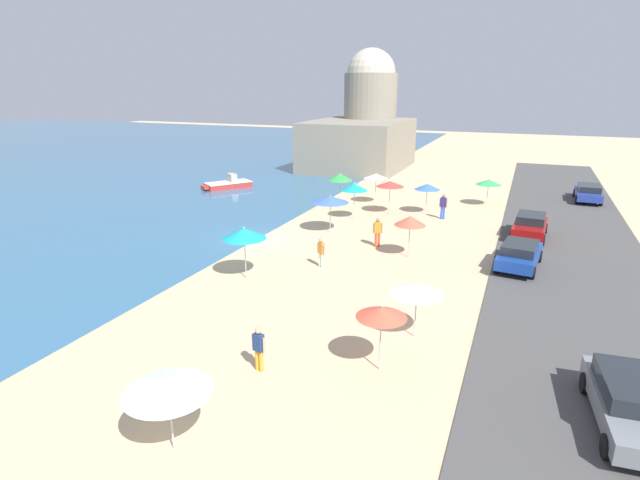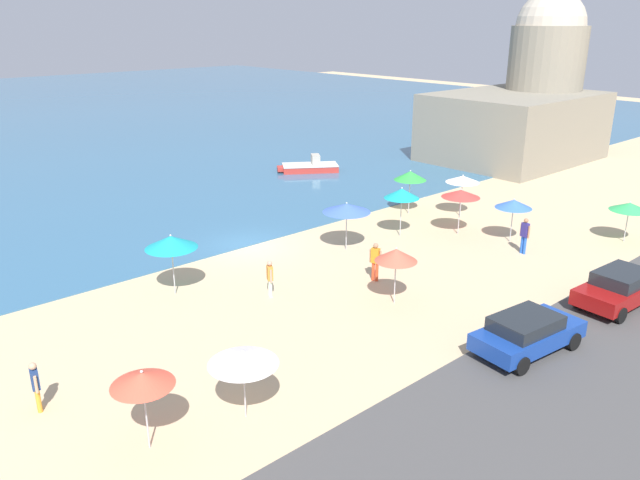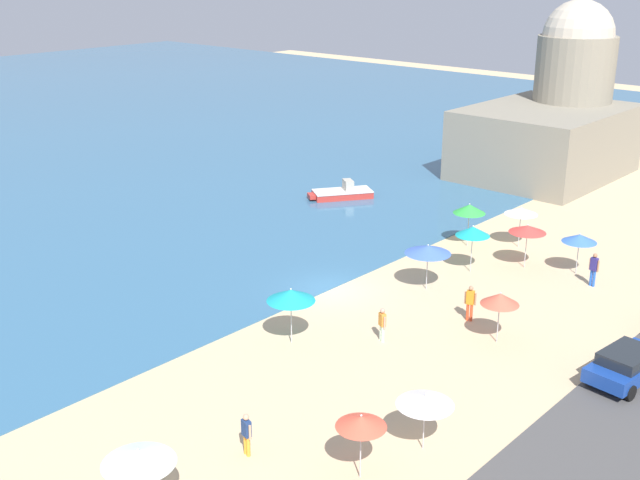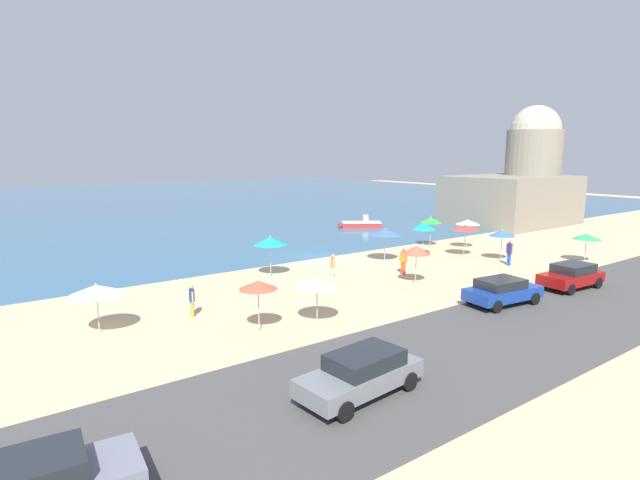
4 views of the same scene
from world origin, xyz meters
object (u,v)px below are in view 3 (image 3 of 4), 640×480
(bather_0, at_px, (246,432))
(parked_car_2, at_px, (628,364))
(bather_3, at_px, (594,268))
(harbor_fortress, at_px, (558,115))
(beach_umbrella_0, at_px, (138,457))
(beach_umbrella_1, at_px, (500,299))
(beach_umbrella_6, at_px, (428,249))
(beach_umbrella_5, at_px, (528,229))
(beach_umbrella_3, at_px, (580,238))
(skiff_nearshore, at_px, (342,193))
(beach_umbrella_11, at_px, (473,231))
(beach_umbrella_4, at_px, (291,295))
(beach_umbrella_10, at_px, (521,211))
(beach_umbrella_7, at_px, (425,400))
(bather_2, at_px, (382,323))
(beach_umbrella_8, at_px, (361,422))
(beach_umbrella_9, at_px, (469,209))
(bather_1, at_px, (470,301))

(bather_0, height_order, parked_car_2, bather_0)
(bather_3, distance_m, harbor_fortress, 24.69)
(beach_umbrella_0, xyz_separation_m, beach_umbrella_1, (17.72, -2.26, 0.12))
(beach_umbrella_6, distance_m, parked_car_2, 12.01)
(beach_umbrella_5, height_order, harbor_fortress, harbor_fortress)
(harbor_fortress, bearing_deg, beach_umbrella_3, -150.23)
(skiff_nearshore, bearing_deg, beach_umbrella_11, -112.78)
(beach_umbrella_3, xyz_separation_m, beach_umbrella_4, (-16.44, 5.80, 0.28))
(beach_umbrella_0, bearing_deg, beach_umbrella_6, 9.94)
(beach_umbrella_4, xyz_separation_m, beach_umbrella_10, (18.18, -1.34, -0.09))
(beach_umbrella_4, bearing_deg, parked_car_2, -62.18)
(beach_umbrella_7, relative_size, bather_2, 1.37)
(beach_umbrella_8, relative_size, parked_car_2, 0.56)
(beach_umbrella_5, relative_size, skiff_nearshore, 0.55)
(beach_umbrella_5, relative_size, beach_umbrella_11, 0.95)
(beach_umbrella_1, xyz_separation_m, bather_2, (-3.39, 3.91, -1.21))
(beach_umbrella_10, relative_size, bather_2, 1.56)
(beach_umbrella_8, height_order, beach_umbrella_11, beach_umbrella_11)
(beach_umbrella_9, xyz_separation_m, bather_3, (-0.94, -8.24, -1.29))
(bather_1, bearing_deg, beach_umbrella_9, 32.58)
(beach_umbrella_0, distance_m, bather_1, 18.84)
(bather_1, xyz_separation_m, skiff_nearshore, (11.54, 17.78, -0.61))
(beach_umbrella_5, relative_size, bather_1, 1.43)
(beach_umbrella_5, distance_m, beach_umbrella_8, 21.64)
(beach_umbrella_4, height_order, bather_2, beach_umbrella_4)
(beach_umbrella_6, bearing_deg, beach_umbrella_4, 174.17)
(beach_umbrella_1, xyz_separation_m, harbor_fortress, (29.95, 12.32, 2.40))
(bather_2, bearing_deg, beach_umbrella_10, 5.83)
(bather_3, bearing_deg, beach_umbrella_5, 89.15)
(beach_umbrella_0, relative_size, parked_car_2, 0.54)
(beach_umbrella_4, bearing_deg, beach_umbrella_3, -19.45)
(beach_umbrella_6, bearing_deg, beach_umbrella_11, -6.34)
(beach_umbrella_9, bearing_deg, parked_car_2, -125.29)
(beach_umbrella_1, distance_m, beach_umbrella_11, 8.55)
(harbor_fortress, bearing_deg, beach_umbrella_0, -168.08)
(beach_umbrella_6, bearing_deg, beach_umbrella_10, -2.54)
(beach_umbrella_0, xyz_separation_m, beach_umbrella_8, (5.87, -3.98, 0.16))
(beach_umbrella_0, relative_size, beach_umbrella_1, 0.95)
(beach_umbrella_11, bearing_deg, beach_umbrella_9, 34.46)
(beach_umbrella_9, bearing_deg, bather_2, -163.69)
(beach_umbrella_4, height_order, bather_3, beach_umbrella_4)
(beach_umbrella_4, bearing_deg, bather_2, -45.34)
(beach_umbrella_11, relative_size, bather_2, 1.67)
(bather_1, bearing_deg, beach_umbrella_3, -7.08)
(beach_umbrella_3, relative_size, bather_2, 1.46)
(beach_umbrella_9, bearing_deg, bather_1, -147.42)
(beach_umbrella_5, bearing_deg, bather_0, -176.08)
(skiff_nearshore, relative_size, harbor_fortress, 0.33)
(beach_umbrella_4, bearing_deg, beach_umbrella_9, 3.60)
(beach_umbrella_0, bearing_deg, beach_umbrella_4, 21.67)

